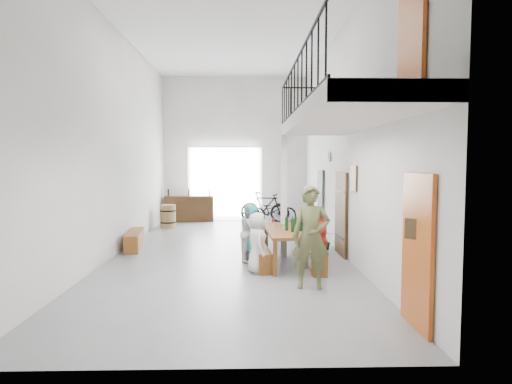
{
  "coord_description": "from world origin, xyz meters",
  "views": [
    {
      "loc": [
        0.4,
        -10.51,
        2.25
      ],
      "look_at": [
        0.64,
        -0.5,
        1.54
      ],
      "focal_mm": 30.0,
      "sensor_mm": 36.0,
      "label": 1
    }
  ],
  "objects_px": {
    "tasting_table": "(288,233)",
    "side_bench": "(135,240)",
    "host_standing": "(311,237)",
    "bench_inner": "(261,256)",
    "oak_barrel": "(168,216)",
    "serving_counter": "(189,209)",
    "bicycle_near": "(273,211)"
  },
  "relations": [
    {
      "from": "tasting_table",
      "to": "bench_inner",
      "type": "height_order",
      "value": "tasting_table"
    },
    {
      "from": "serving_counter",
      "to": "host_standing",
      "type": "height_order",
      "value": "host_standing"
    },
    {
      "from": "tasting_table",
      "to": "host_standing",
      "type": "height_order",
      "value": "host_standing"
    },
    {
      "from": "tasting_table",
      "to": "side_bench",
      "type": "bearing_deg",
      "value": 151.56
    },
    {
      "from": "bench_inner",
      "to": "oak_barrel",
      "type": "distance_m",
      "value": 6.15
    },
    {
      "from": "side_bench",
      "to": "bicycle_near",
      "type": "bearing_deg",
      "value": 49.49
    },
    {
      "from": "oak_barrel",
      "to": "host_standing",
      "type": "xyz_separation_m",
      "value": [
        3.82,
        -7.1,
        0.52
      ]
    },
    {
      "from": "bench_inner",
      "to": "serving_counter",
      "type": "bearing_deg",
      "value": 104.76
    },
    {
      "from": "oak_barrel",
      "to": "bicycle_near",
      "type": "height_order",
      "value": "bicycle_near"
    },
    {
      "from": "side_bench",
      "to": "bench_inner",
      "type": "bearing_deg",
      "value": -30.19
    },
    {
      "from": "host_standing",
      "to": "tasting_table",
      "type": "bearing_deg",
      "value": 106.4
    },
    {
      "from": "tasting_table",
      "to": "serving_counter",
      "type": "bearing_deg",
      "value": 111.39
    },
    {
      "from": "side_bench",
      "to": "serving_counter",
      "type": "relative_size",
      "value": 0.87
    },
    {
      "from": "tasting_table",
      "to": "serving_counter",
      "type": "height_order",
      "value": "serving_counter"
    },
    {
      "from": "host_standing",
      "to": "side_bench",
      "type": "bearing_deg",
      "value": 146.81
    },
    {
      "from": "bicycle_near",
      "to": "host_standing",
      "type": "bearing_deg",
      "value": -177.41
    },
    {
      "from": "side_bench",
      "to": "oak_barrel",
      "type": "distance_m",
      "value": 3.51
    },
    {
      "from": "oak_barrel",
      "to": "serving_counter",
      "type": "xyz_separation_m",
      "value": [
        0.51,
        1.58,
        0.09
      ]
    },
    {
      "from": "side_bench",
      "to": "oak_barrel",
      "type": "relative_size",
      "value": 1.99
    },
    {
      "from": "oak_barrel",
      "to": "serving_counter",
      "type": "relative_size",
      "value": 0.43
    },
    {
      "from": "tasting_table",
      "to": "bicycle_near",
      "type": "bearing_deg",
      "value": 86.82
    },
    {
      "from": "tasting_table",
      "to": "oak_barrel",
      "type": "distance_m",
      "value": 6.45
    },
    {
      "from": "side_bench",
      "to": "host_standing",
      "type": "relative_size",
      "value": 0.86
    },
    {
      "from": "host_standing",
      "to": "bench_inner",
      "type": "bearing_deg",
      "value": 124.07
    },
    {
      "from": "oak_barrel",
      "to": "tasting_table",
      "type": "bearing_deg",
      "value": -56.29
    },
    {
      "from": "tasting_table",
      "to": "bench_inner",
      "type": "relative_size",
      "value": 1.27
    },
    {
      "from": "serving_counter",
      "to": "host_standing",
      "type": "distance_m",
      "value": 9.3
    },
    {
      "from": "tasting_table",
      "to": "side_bench",
      "type": "xyz_separation_m",
      "value": [
        -3.81,
        1.86,
        -0.48
      ]
    },
    {
      "from": "oak_barrel",
      "to": "bicycle_near",
      "type": "relative_size",
      "value": 0.46
    },
    {
      "from": "tasting_table",
      "to": "oak_barrel",
      "type": "height_order",
      "value": "oak_barrel"
    },
    {
      "from": "bench_inner",
      "to": "bicycle_near",
      "type": "distance_m",
      "value": 6.48
    },
    {
      "from": "bench_inner",
      "to": "bicycle_near",
      "type": "relative_size",
      "value": 1.02
    }
  ]
}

